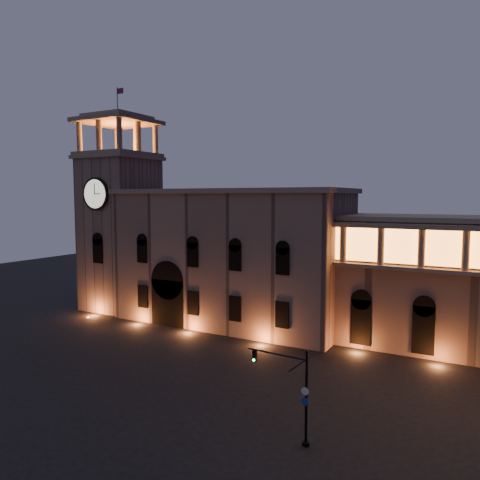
{
  "coord_description": "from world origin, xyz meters",
  "views": [
    {
      "loc": [
        28.63,
        -30.94,
        16.55
      ],
      "look_at": [
        2.61,
        16.0,
        11.62
      ],
      "focal_mm": 35.0,
      "sensor_mm": 36.0,
      "label": 1
    }
  ],
  "objects": [
    {
      "name": "ground",
      "position": [
        0.0,
        0.0,
        0.0
      ],
      "size": [
        160.0,
        160.0,
        0.0
      ],
      "primitive_type": "plane",
      "color": "black",
      "rests_on": "ground"
    },
    {
      "name": "clock_tower",
      "position": [
        -20.5,
        20.98,
        12.5
      ],
      "size": [
        9.8,
        9.8,
        32.4
      ],
      "color": "#7D6251",
      "rests_on": "ground"
    },
    {
      "name": "government_building",
      "position": [
        -2.08,
        21.93,
        8.77
      ],
      "size": [
        30.8,
        12.8,
        17.6
      ],
      "color": "#7D6251",
      "rests_on": "ground"
    },
    {
      "name": "traffic_light",
      "position": [
        17.2,
        -2.66,
        3.43
      ],
      "size": [
        4.76,
        0.62,
        6.54
      ],
      "rotation": [
        0.0,
        0.0,
        -0.06
      ],
      "color": "black",
      "rests_on": "ground"
    }
  ]
}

